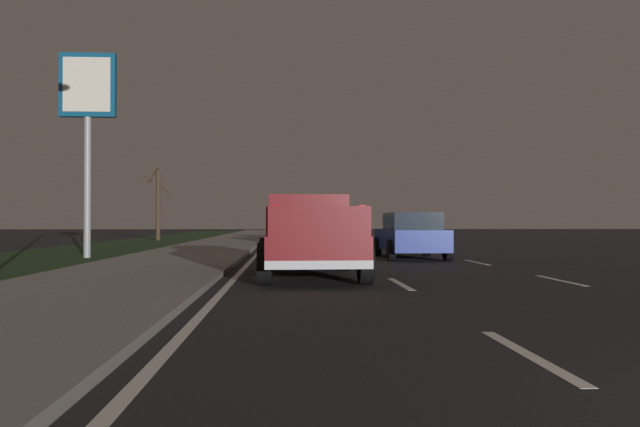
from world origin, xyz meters
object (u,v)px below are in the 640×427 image
at_px(pickup_truck, 309,236).
at_px(gas_price_sign, 88,104).
at_px(sedan_black, 300,230).
at_px(sedan_blue, 411,235).
at_px(sedan_green, 292,228).
at_px(sedan_white, 345,228).
at_px(bare_tree_far, 158,202).

height_order(pickup_truck, gas_price_sign, gas_price_sign).
bearing_deg(gas_price_sign, sedan_black, -33.76).
bearing_deg(sedan_blue, sedan_black, 15.86).
distance_m(sedan_black, gas_price_sign, 14.32).
xyz_separation_m(pickup_truck, sedan_black, (18.76, -0.20, -0.13)).
xyz_separation_m(sedan_blue, sedan_green, (20.41, 3.89, 0.00)).
distance_m(sedan_white, gas_price_sign, 22.73).
xyz_separation_m(pickup_truck, sedan_green, (26.97, 0.22, -0.13)).
bearing_deg(sedan_green, sedan_blue, -169.22).
distance_m(sedan_blue, bare_tree_far, 24.61).
xyz_separation_m(pickup_truck, bare_tree_far, (27.55, 9.06, 1.60)).
xyz_separation_m(sedan_blue, gas_price_sign, (0.91, 11.02, 4.51)).
bearing_deg(sedan_white, sedan_green, 90.77).
relative_size(sedan_blue, sedan_white, 1.00).
height_order(sedan_blue, sedan_white, same).
bearing_deg(sedan_blue, sedan_green, 10.78).
bearing_deg(sedan_green, sedan_white, -89.23).
xyz_separation_m(sedan_green, gas_price_sign, (-19.50, 7.14, 4.51)).
xyz_separation_m(pickup_truck, sedan_white, (27.01, -3.33, -0.13)).
distance_m(sedan_green, bare_tree_far, 9.03).
distance_m(sedan_blue, sedan_black, 12.70).
bearing_deg(gas_price_sign, sedan_blue, -94.72).
distance_m(sedan_blue, sedan_white, 20.46).
distance_m(sedan_blue, gas_price_sign, 11.95).
xyz_separation_m(gas_price_sign, bare_tree_far, (20.09, 1.70, -2.78)).
xyz_separation_m(sedan_white, gas_price_sign, (-19.55, 10.68, 4.51)).
bearing_deg(sedan_blue, gas_price_sign, 85.28).
relative_size(sedan_blue, sedan_green, 0.99).
relative_size(sedan_blue, gas_price_sign, 0.63).
xyz_separation_m(sedan_green, sedan_black, (-8.20, -0.42, 0.00)).
distance_m(sedan_white, bare_tree_far, 12.51).
relative_size(pickup_truck, bare_tree_far, 1.12).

